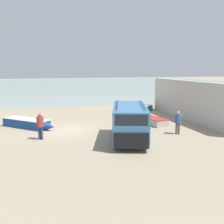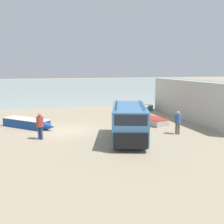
{
  "view_description": "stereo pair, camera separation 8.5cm",
  "coord_description": "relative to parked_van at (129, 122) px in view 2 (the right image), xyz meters",
  "views": [
    {
      "loc": [
        -1.93,
        -19.43,
        4.68
      ],
      "look_at": [
        4.02,
        1.39,
        1.0
      ],
      "focal_mm": 42.0,
      "sensor_mm": 36.0,
      "label": 1
    },
    {
      "loc": [
        -1.85,
        -19.46,
        4.68
      ],
      "look_at": [
        4.02,
        1.39,
        1.0
      ],
      "focal_mm": 42.0,
      "sensor_mm": 36.0,
      "label": 2
    }
  ],
  "objects": [
    {
      "name": "ground_plane",
      "position": [
        -3.66,
        3.94,
        -1.26
      ],
      "size": [
        200.0,
        200.0,
        0.0
      ],
      "primitive_type": "plane",
      "color": "gray"
    },
    {
      "name": "harbor_wall",
      "position": [
        7.39,
        4.94,
        0.51
      ],
      "size": [
        0.5,
        13.04,
        3.54
      ],
      "primitive_type": "cube",
      "color": "#BCB7AD",
      "rests_on": "ground_plane"
    },
    {
      "name": "fishing_rowboat_1",
      "position": [
        -6.4,
        5.74,
        -0.91
      ],
      "size": [
        4.13,
        4.08,
        0.69
      ],
      "rotation": [
        0.0,
        0.0,
        5.51
      ],
      "color": "navy",
      "rests_on": "ground_plane"
    },
    {
      "name": "parked_van",
      "position": [
        0.0,
        0.0,
        0.0
      ],
      "size": [
        3.54,
        5.65,
        2.41
      ],
      "rotation": [
        0.0,
        0.0,
        4.41
      ],
      "color": "teal",
      "rests_on": "ground_plane"
    },
    {
      "name": "fishing_rowboat_0",
      "position": [
        3.3,
        5.26,
        -0.97
      ],
      "size": [
        2.34,
        5.51,
        0.57
      ],
      "rotation": [
        0.0,
        0.0,
        1.82
      ],
      "color": "#ADA89E",
      "rests_on": "ground_plane"
    },
    {
      "name": "fisherman_1",
      "position": [
        3.88,
        0.65,
        -0.27
      ],
      "size": [
        0.44,
        0.44,
        1.66
      ],
      "rotation": [
        0.0,
        0.0,
        4.19
      ],
      "color": "#5B564C",
      "rests_on": "ground_plane"
    },
    {
      "name": "sea_water",
      "position": [
        -3.66,
        55.94,
        -1.25
      ],
      "size": [
        120.0,
        80.0,
        0.01
      ],
      "primitive_type": "cube",
      "color": "#99A89E",
      "rests_on": "ground_plane"
    },
    {
      "name": "fisherman_0",
      "position": [
        -5.52,
        1.89,
        -0.21
      ],
      "size": [
        0.46,
        0.46,
        1.75
      ],
      "rotation": [
        0.0,
        0.0,
        1.05
      ],
      "color": "navy",
      "rests_on": "ground_plane"
    },
    {
      "name": "fishing_rowboat_2",
      "position": [
        4.51,
        10.24,
        -0.96
      ],
      "size": [
        4.64,
        4.0,
        0.58
      ],
      "rotation": [
        0.0,
        0.0,
        3.82
      ],
      "color": "#1E757F",
      "rests_on": "ground_plane"
    }
  ]
}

